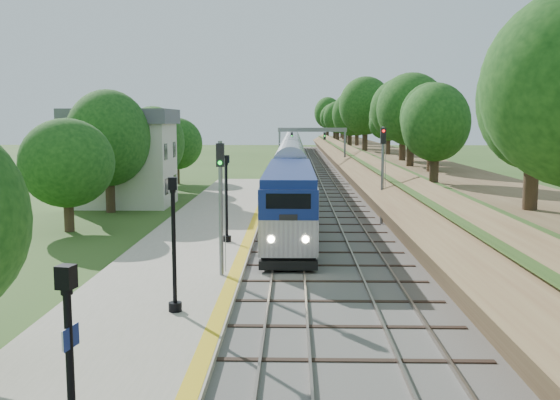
{
  "coord_description": "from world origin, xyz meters",
  "views": [
    {
      "loc": [
        0.23,
        -21.44,
        7.08
      ],
      "look_at": [
        -0.5,
        12.01,
        2.8
      ],
      "focal_mm": 40.0,
      "sensor_mm": 36.0,
      "label": 1
    }
  ],
  "objects_px": {
    "signal_gantry": "(312,139)",
    "lamppost_far": "(227,203)",
    "train": "(292,154)",
    "signal_platform": "(221,193)",
    "lamppost_mid": "(174,252)",
    "station_building": "(122,157)",
    "signal_farside": "(383,165)"
  },
  "relations": [
    {
      "from": "signal_gantry",
      "to": "lamppost_far",
      "type": "xyz_separation_m",
      "value": [
        -5.94,
        -42.36,
        -2.29
      ]
    },
    {
      "from": "station_building",
      "to": "train",
      "type": "bearing_deg",
      "value": 71.13
    },
    {
      "from": "train",
      "to": "lamppost_mid",
      "type": "xyz_separation_m",
      "value": [
        -3.94,
        -71.13,
        0.39
      ]
    },
    {
      "from": "train",
      "to": "lamppost_far",
      "type": "xyz_separation_m",
      "value": [
        -3.47,
        -58.33,
        0.41
      ]
    },
    {
      "from": "signal_gantry",
      "to": "signal_platform",
      "type": "distance_m",
      "value": 50.21
    },
    {
      "from": "station_building",
      "to": "lamppost_mid",
      "type": "xyz_separation_m",
      "value": [
        10.06,
        -30.17,
        -1.59
      ]
    },
    {
      "from": "lamppost_far",
      "to": "signal_farside",
      "type": "height_order",
      "value": "signal_farside"
    },
    {
      "from": "signal_gantry",
      "to": "signal_platform",
      "type": "xyz_separation_m",
      "value": [
        -5.37,
        -49.92,
        -0.85
      ]
    },
    {
      "from": "lamppost_far",
      "to": "signal_platform",
      "type": "relative_size",
      "value": 0.82
    },
    {
      "from": "station_building",
      "to": "signal_farside",
      "type": "xyz_separation_m",
      "value": [
        20.2,
        -9.64,
        0.04
      ]
    },
    {
      "from": "signal_gantry",
      "to": "lamppost_far",
      "type": "bearing_deg",
      "value": -97.99
    },
    {
      "from": "station_building",
      "to": "lamppost_mid",
      "type": "height_order",
      "value": "station_building"
    },
    {
      "from": "lamppost_mid",
      "to": "signal_farside",
      "type": "relative_size",
      "value": 0.72
    },
    {
      "from": "lamppost_far",
      "to": "signal_gantry",
      "type": "bearing_deg",
      "value": 82.01
    },
    {
      "from": "station_building",
      "to": "signal_platform",
      "type": "xyz_separation_m",
      "value": [
        11.1,
        -24.93,
        -0.12
      ]
    },
    {
      "from": "lamppost_mid",
      "to": "signal_farside",
      "type": "height_order",
      "value": "signal_farside"
    },
    {
      "from": "signal_gantry",
      "to": "lamppost_mid",
      "type": "xyz_separation_m",
      "value": [
        -6.41,
        -55.16,
        -2.31
      ]
    },
    {
      "from": "lamppost_far",
      "to": "signal_farside",
      "type": "relative_size",
      "value": 0.73
    },
    {
      "from": "lamppost_mid",
      "to": "train",
      "type": "bearing_deg",
      "value": 86.83
    },
    {
      "from": "signal_gantry",
      "to": "lamppost_mid",
      "type": "bearing_deg",
      "value": -96.63
    },
    {
      "from": "train",
      "to": "signal_farside",
      "type": "xyz_separation_m",
      "value": [
        6.2,
        -50.59,
        2.02
      ]
    },
    {
      "from": "station_building",
      "to": "train",
      "type": "distance_m",
      "value": 43.33
    },
    {
      "from": "station_building",
      "to": "signal_gantry",
      "type": "bearing_deg",
      "value": 56.62
    },
    {
      "from": "signal_platform",
      "to": "signal_farside",
      "type": "bearing_deg",
      "value": 59.24
    },
    {
      "from": "lamppost_mid",
      "to": "lamppost_far",
      "type": "relative_size",
      "value": 0.99
    },
    {
      "from": "train",
      "to": "signal_platform",
      "type": "xyz_separation_m",
      "value": [
        -2.9,
        -65.88,
        1.85
      ]
    },
    {
      "from": "station_building",
      "to": "signal_gantry",
      "type": "distance_m",
      "value": 29.94
    },
    {
      "from": "signal_gantry",
      "to": "lamppost_mid",
      "type": "relative_size",
      "value": 1.77
    },
    {
      "from": "train",
      "to": "lamppost_mid",
      "type": "distance_m",
      "value": 71.24
    },
    {
      "from": "signal_platform",
      "to": "lamppost_mid",
      "type": "bearing_deg",
      "value": -101.24
    },
    {
      "from": "train",
      "to": "signal_platform",
      "type": "distance_m",
      "value": 65.97
    },
    {
      "from": "station_building",
      "to": "lamppost_mid",
      "type": "relative_size",
      "value": 1.81
    }
  ]
}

